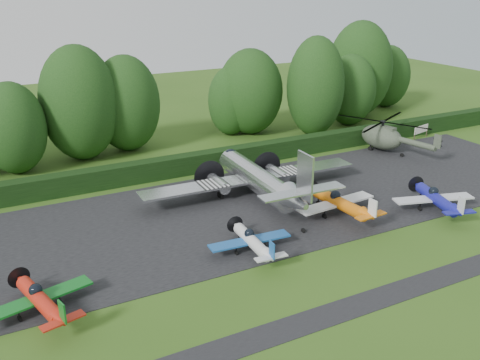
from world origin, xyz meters
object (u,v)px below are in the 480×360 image
light_plane_white (252,241)px  light_plane_blue (436,199)px  light_plane_red (40,300)px  light_plane_orange (340,203)px  transport_plane (258,179)px  sign_board (421,130)px  helicopter (382,135)px

light_plane_white → light_plane_blue: size_ratio=0.88×
light_plane_red → light_plane_orange: (24.65, 3.18, 0.13)m
transport_plane → light_plane_blue: 15.61m
transport_plane → light_plane_orange: (4.25, -6.58, -0.70)m
transport_plane → light_plane_red: 22.64m
light_plane_red → sign_board: 50.99m
transport_plane → light_plane_red: size_ratio=3.02×
light_plane_white → light_plane_orange: bearing=10.1°
light_plane_white → light_plane_orange: light_plane_orange is taller
transport_plane → light_plane_red: transport_plane is taller
light_plane_orange → sign_board: (23.36, 14.00, -0.08)m
light_plane_orange → helicopter: bearing=43.1°
transport_plane → light_plane_red: bearing=-156.2°
light_plane_orange → sign_board: light_plane_orange is taller
light_plane_red → helicopter: 43.01m
light_plane_white → helicopter: size_ratio=0.51×
light_plane_blue → sign_board: size_ratio=2.54×
transport_plane → helicopter: transport_plane is taller
transport_plane → sign_board: (27.60, 7.42, -0.79)m
light_plane_red → light_plane_white: bearing=17.4°
light_plane_red → helicopter: size_ratio=0.54×
light_plane_white → transport_plane: bearing=55.0°
light_plane_blue → helicopter: (7.38, 15.34, 0.79)m
transport_plane → light_plane_blue: transport_plane is taller
transport_plane → helicopter: size_ratio=1.63×
light_plane_red → sign_board: light_plane_red is taller
light_plane_orange → light_plane_red: bearing=-168.2°
sign_board → light_plane_red: bearing=-146.9°
light_plane_orange → light_plane_blue: light_plane_orange is taller
light_plane_blue → light_plane_white: bearing=161.4°
light_plane_blue → helicopter: helicopter is taller
transport_plane → sign_board: size_ratio=7.23×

